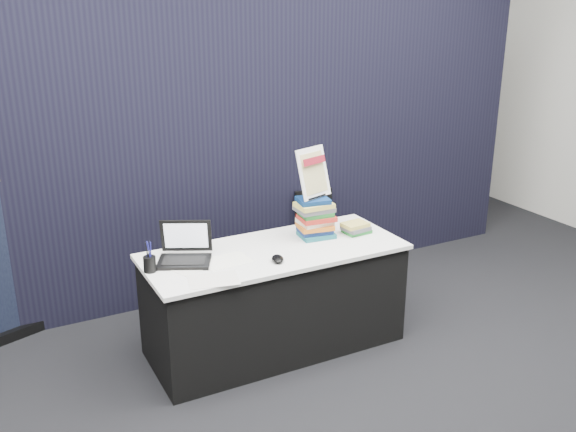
% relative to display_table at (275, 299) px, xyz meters
% --- Properties ---
extents(floor, '(8.00, 8.00, 0.00)m').
position_rel_display_table_xyz_m(floor, '(0.00, -0.55, -0.38)').
color(floor, black).
rests_on(floor, ground).
extents(wall_back, '(8.00, 0.02, 3.50)m').
position_rel_display_table_xyz_m(wall_back, '(0.00, 3.45, 1.37)').
color(wall_back, beige).
rests_on(wall_back, floor).
extents(drape_partition, '(6.00, 0.08, 2.40)m').
position_rel_display_table_xyz_m(drape_partition, '(0.00, 1.05, 0.82)').
color(drape_partition, black).
rests_on(drape_partition, floor).
extents(display_table, '(1.80, 0.75, 0.75)m').
position_rel_display_table_xyz_m(display_table, '(0.00, 0.00, 0.00)').
color(display_table, black).
rests_on(display_table, floor).
extents(laptop, '(0.41, 0.40, 0.26)m').
position_rel_display_table_xyz_m(laptop, '(-0.63, 0.10, 0.43)').
color(laptop, black).
rests_on(laptop, display_table).
extents(mouse, '(0.11, 0.14, 0.04)m').
position_rel_display_table_xyz_m(mouse, '(-0.07, -0.20, 0.39)').
color(mouse, black).
rests_on(mouse, display_table).
extents(brochure_left, '(0.33, 0.29, 0.00)m').
position_rel_display_table_xyz_m(brochure_left, '(-0.59, -0.01, 0.38)').
color(brochure_left, white).
rests_on(brochure_left, display_table).
extents(brochure_mid, '(0.35, 0.28, 0.00)m').
position_rel_display_table_xyz_m(brochure_mid, '(-0.55, -0.27, 0.38)').
color(brochure_mid, silver).
rests_on(brochure_mid, display_table).
extents(brochure_right, '(0.32, 0.23, 0.00)m').
position_rel_display_table_xyz_m(brochure_right, '(-0.37, -0.03, 0.38)').
color(brochure_right, white).
rests_on(brochure_right, display_table).
extents(pen_cup, '(0.09, 0.09, 0.10)m').
position_rel_display_table_xyz_m(pen_cup, '(-0.86, 0.03, 0.42)').
color(pen_cup, black).
rests_on(pen_cup, display_table).
extents(book_stack_tall, '(0.25, 0.20, 0.29)m').
position_rel_display_table_xyz_m(book_stack_tall, '(0.37, 0.09, 0.52)').
color(book_stack_tall, '#1A5E66').
rests_on(book_stack_tall, display_table).
extents(book_stack_short, '(0.20, 0.16, 0.08)m').
position_rel_display_table_xyz_m(book_stack_short, '(0.67, 0.01, 0.41)').
color(book_stack_short, '#1F762C').
rests_on(book_stack_short, display_table).
extents(info_sign, '(0.29, 0.18, 0.37)m').
position_rel_display_table_xyz_m(info_sign, '(0.37, 0.12, 0.84)').
color(info_sign, black).
rests_on(info_sign, book_stack_tall).
extents(stacking_chair, '(0.40, 0.40, 0.80)m').
position_rel_display_table_xyz_m(stacking_chair, '(0.86, 0.83, 0.07)').
color(stacking_chair, black).
rests_on(stacking_chair, floor).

